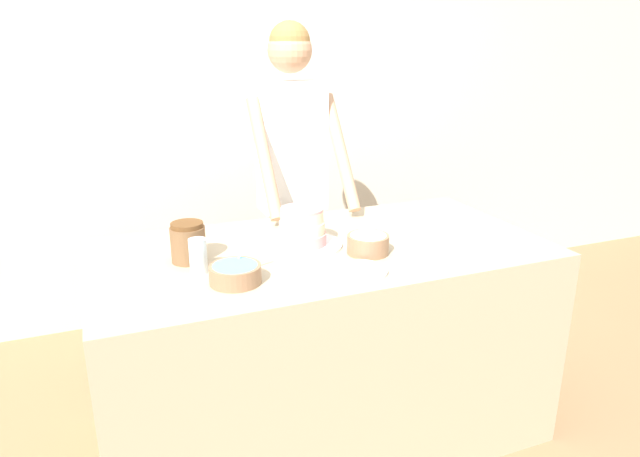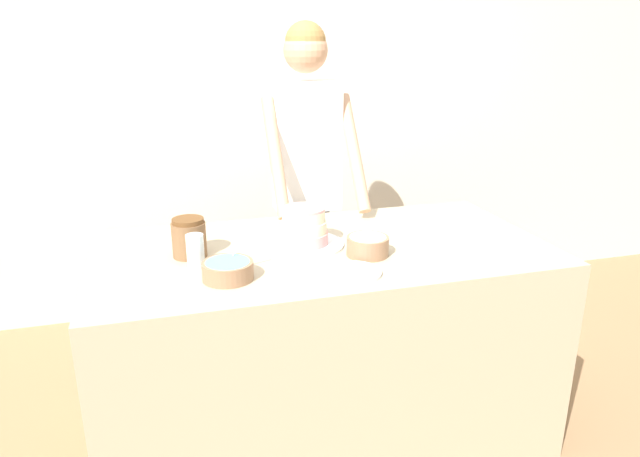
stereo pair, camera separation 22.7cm
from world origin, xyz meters
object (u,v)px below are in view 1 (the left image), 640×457
object	(u,v)px
person_baker	(292,158)
ceramic_plate	(360,271)
drinking_glass	(198,256)
cake	(302,230)
stoneware_jar	(188,242)
frosting_bowl_blue	(235,273)
frosting_bowl_white	(368,243)

from	to	relation	value
person_baker	ceramic_plate	bearing A→B (deg)	-94.45
drinking_glass	cake	bearing A→B (deg)	15.13
person_baker	ceramic_plate	world-z (taller)	person_baker
drinking_glass	stoneware_jar	bearing A→B (deg)	96.70
person_baker	cake	bearing A→B (deg)	-105.81
cake	stoneware_jar	world-z (taller)	cake
frosting_bowl_blue	stoneware_jar	world-z (taller)	frosting_bowl_blue
frosting_bowl_white	drinking_glass	world-z (taller)	frosting_bowl_white
frosting_bowl_blue	ceramic_plate	size ratio (longest dim) A/B	0.88
frosting_bowl_white	person_baker	bearing A→B (deg)	93.01
cake	person_baker	bearing A→B (deg)	74.19
frosting_bowl_white	ceramic_plate	distance (m)	0.21
cake	drinking_glass	distance (m)	0.46
frosting_bowl_blue	frosting_bowl_white	size ratio (longest dim) A/B	1.09
person_baker	stoneware_jar	size ratio (longest dim) A/B	11.51
frosting_bowl_white	stoneware_jar	bearing A→B (deg)	165.03
ceramic_plate	stoneware_jar	world-z (taller)	stoneware_jar
frosting_bowl_blue	stoneware_jar	size ratio (longest dim) A/B	1.18
frosting_bowl_blue	frosting_bowl_white	distance (m)	0.57
stoneware_jar	frosting_bowl_blue	bearing A→B (deg)	-66.73
drinking_glass	ceramic_plate	xyz separation A→B (m)	(0.55, -0.22, -0.06)
stoneware_jar	drinking_glass	bearing A→B (deg)	-83.30
person_baker	frosting_bowl_blue	world-z (taller)	person_baker
frosting_bowl_white	frosting_bowl_blue	bearing A→B (deg)	-171.08
person_baker	drinking_glass	world-z (taller)	person_baker
cake	frosting_bowl_blue	world-z (taller)	cake
drinking_glass	frosting_bowl_white	bearing A→B (deg)	-4.91
person_baker	drinking_glass	bearing A→B (deg)	-130.31
frosting_bowl_blue	drinking_glass	world-z (taller)	frosting_bowl_blue
person_baker	ceramic_plate	size ratio (longest dim) A/B	8.66
stoneware_jar	ceramic_plate	bearing A→B (deg)	-31.74
frosting_bowl_blue	ceramic_plate	bearing A→B (deg)	-9.92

